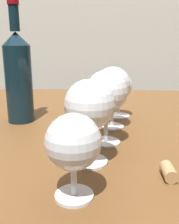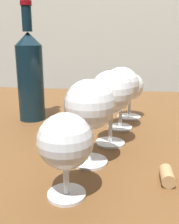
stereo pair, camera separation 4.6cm
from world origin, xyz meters
The scene contains 8 objects.
dining_table centered at (0.00, 0.00, 0.66)m, with size 1.38×0.96×0.74m.
wine_glass_cabernet centered at (0.02, -0.36, 0.83)m, with size 0.08×0.08×0.13m.
wine_glass_empty centered at (0.03, -0.25, 0.85)m, with size 0.09×0.09×0.16m.
wine_glass_pinot centered at (0.07, -0.15, 0.86)m, with size 0.09×0.09×0.16m.
wine_glass_chardonnay centered at (0.08, -0.04, 0.86)m, with size 0.09×0.09×0.16m.
wine_glass_amber centered at (0.10, 0.05, 0.83)m, with size 0.08×0.08×0.13m.
wine_bottle centered at (-0.17, 0.00, 0.87)m, with size 0.07×0.07×0.32m.
cork centered at (0.17, -0.30, 0.76)m, with size 0.02×0.02×0.04m, color tan.
Camera 2 is at (0.10, -0.68, 0.96)m, focal length 41.51 mm.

